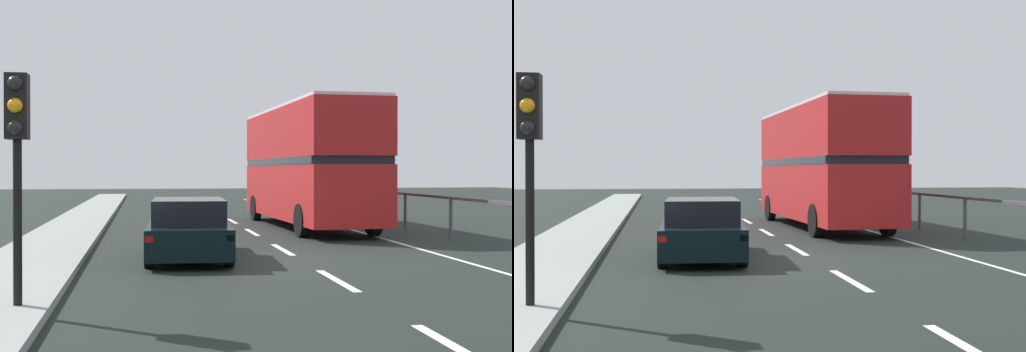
% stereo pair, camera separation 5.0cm
% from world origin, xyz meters
% --- Properties ---
extents(ground_plane, '(74.34, 120.00, 0.10)m').
position_xyz_m(ground_plane, '(0.00, 0.00, -0.05)').
color(ground_plane, black).
extents(near_sidewalk_kerb, '(2.09, 80.00, 0.14)m').
position_xyz_m(near_sidewalk_kerb, '(-5.77, 0.00, 0.07)').
color(near_sidewalk_kerb, gray).
rests_on(near_sidewalk_kerb, ground).
extents(lane_paint_markings, '(3.59, 46.00, 0.01)m').
position_xyz_m(lane_paint_markings, '(2.10, 8.14, 0.00)').
color(lane_paint_markings, silver).
rests_on(lane_paint_markings, ground).
extents(bridge_side_railing, '(0.10, 42.00, 1.23)m').
position_xyz_m(bridge_side_railing, '(5.37, 9.00, 0.98)').
color(bridge_side_railing, '#504B51').
rests_on(bridge_side_railing, ground).
extents(double_decker_bus_red, '(2.80, 10.11, 4.19)m').
position_xyz_m(double_decker_bus_red, '(2.22, 8.40, 2.25)').
color(double_decker_bus_red, '#B01B1C').
rests_on(double_decker_bus_red, ground).
extents(hatchback_car_near, '(2.02, 4.57, 1.35)m').
position_xyz_m(hatchback_car_near, '(-2.45, 0.59, 0.65)').
color(hatchback_car_near, black).
rests_on(hatchback_car_near, ground).
extents(traffic_signal_pole, '(0.30, 0.42, 3.18)m').
position_xyz_m(traffic_signal_pole, '(-5.17, -5.19, 2.52)').
color(traffic_signal_pole, black).
rests_on(traffic_signal_pole, near_sidewalk_kerb).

